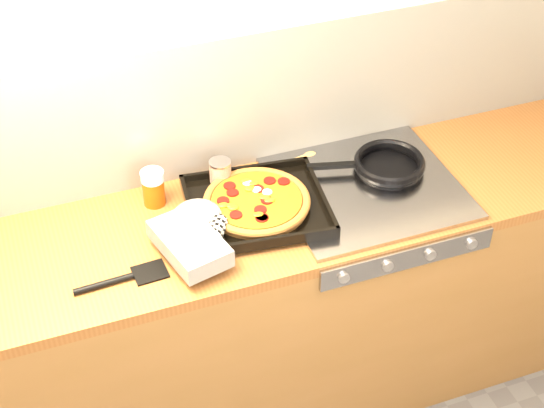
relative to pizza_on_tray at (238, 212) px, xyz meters
name	(u,v)px	position (x,y,z in m)	size (l,w,h in m)	color
room_shell	(211,108)	(0.01, 0.30, 0.20)	(3.20, 3.20, 3.20)	white
counter_run	(244,315)	(0.01, 0.02, -0.50)	(3.20, 0.62, 0.90)	brown
stovetop	(367,188)	(0.46, 0.02, -0.04)	(0.60, 0.56, 0.02)	gray
pizza_on_tray	(238,212)	(0.00, 0.00, 0.00)	(0.61, 0.50, 0.08)	black
frying_pan	(388,165)	(0.57, 0.07, -0.01)	(0.43, 0.30, 0.04)	black
tomato_can	(220,174)	(0.01, 0.20, 0.01)	(0.08, 0.08, 0.11)	maroon
juice_glass	(153,188)	(-0.23, 0.19, 0.02)	(0.08, 0.08, 0.13)	#D64A0C
wooden_spoon	(288,163)	(0.26, 0.24, -0.04)	(0.30, 0.08, 0.02)	#AC8249
black_spatula	(123,279)	(-0.40, -0.13, -0.04)	(0.28, 0.09, 0.02)	black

